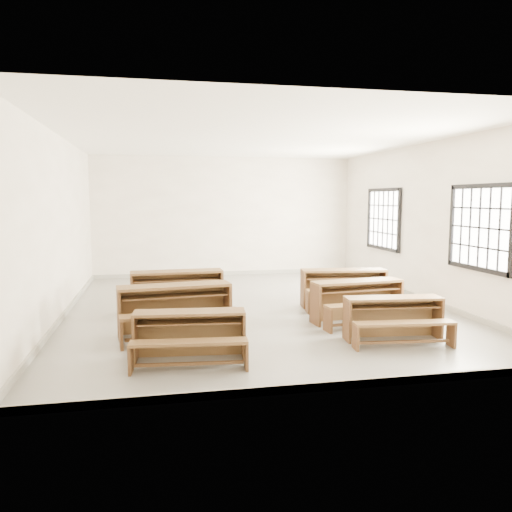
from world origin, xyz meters
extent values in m
plane|color=slate|center=(0.00, 0.00, 0.00)|extent=(8.50, 8.50, 0.00)
cube|color=white|center=(0.00, 0.00, 3.18)|extent=(7.00, 8.50, 0.05)
cube|color=white|center=(0.00, 4.22, 1.60)|extent=(7.00, 0.05, 3.20)
cube|color=white|center=(0.00, -4.22, 1.60)|extent=(7.00, 0.05, 3.20)
cube|color=white|center=(-3.48, 0.00, 1.60)|extent=(0.05, 8.50, 3.20)
cube|color=white|center=(3.48, 0.00, 1.60)|extent=(0.05, 8.50, 3.20)
cube|color=gray|center=(0.00, 4.23, 0.05)|extent=(7.00, 0.04, 0.10)
cube|color=gray|center=(0.00, -4.23, 0.05)|extent=(7.00, 0.04, 0.10)
cube|color=gray|center=(-3.48, 0.00, 0.05)|extent=(0.04, 8.50, 0.10)
cube|color=gray|center=(3.48, 0.00, 0.05)|extent=(0.04, 8.50, 0.10)
cube|color=white|center=(3.47, -1.80, 1.60)|extent=(0.02, 1.50, 1.30)
cube|color=black|center=(3.45, -1.80, 2.29)|extent=(0.06, 1.62, 0.08)
cube|color=black|center=(3.45, -1.80, 0.91)|extent=(0.06, 1.62, 0.08)
cube|color=black|center=(3.45, -1.01, 1.60)|extent=(0.06, 0.08, 1.46)
cube|color=white|center=(3.47, 1.80, 1.60)|extent=(0.02, 1.50, 1.30)
cube|color=black|center=(3.45, 1.80, 2.29)|extent=(0.06, 1.62, 0.08)
cube|color=black|center=(3.45, 1.80, 0.91)|extent=(0.06, 1.62, 0.08)
cube|color=black|center=(3.45, 1.01, 1.60)|extent=(0.06, 0.08, 1.46)
cube|color=black|center=(3.45, 2.59, 1.60)|extent=(0.06, 0.08, 1.46)
cube|color=brown|center=(-1.46, -2.87, 0.62)|extent=(1.46, 0.49, 0.04)
cube|color=brown|center=(-1.44, -2.71, 0.30)|extent=(1.43, 0.17, 0.61)
cube|color=#55341D|center=(-2.15, -2.81, 0.30)|extent=(0.07, 0.36, 0.61)
cube|color=#55341D|center=(-0.76, -2.94, 0.30)|extent=(0.07, 0.36, 0.61)
cube|color=#55341D|center=(-1.46, -2.89, 0.50)|extent=(1.34, 0.39, 0.02)
cube|color=brown|center=(-1.50, -3.31, 0.36)|extent=(1.45, 0.38, 0.04)
cube|color=#55341D|center=(-2.19, -3.24, 0.17)|extent=(0.06, 0.25, 0.34)
cube|color=#55341D|center=(-0.81, -3.37, 0.17)|extent=(0.06, 0.25, 0.34)
cube|color=#55341D|center=(-1.50, -3.31, 0.09)|extent=(1.32, 0.17, 0.04)
cube|color=brown|center=(-1.60, -1.57, 0.75)|extent=(1.75, 0.62, 0.04)
cube|color=brown|center=(-1.62, -1.38, 0.36)|extent=(1.71, 0.24, 0.73)
cube|color=#55341D|center=(-2.43, -1.67, 0.36)|extent=(0.09, 0.43, 0.73)
cube|color=#55341D|center=(-0.76, -1.48, 0.36)|extent=(0.09, 0.43, 0.73)
cube|color=#55341D|center=(-1.59, -1.59, 0.60)|extent=(1.61, 0.50, 0.02)
cube|color=brown|center=(-1.53, -2.09, 0.43)|extent=(1.74, 0.50, 0.04)
cube|color=#55341D|center=(-2.37, -2.19, 0.20)|extent=(0.08, 0.30, 0.41)
cube|color=#55341D|center=(-0.70, -2.00, 0.20)|extent=(0.08, 0.30, 0.41)
cube|color=#55341D|center=(-1.53, -2.09, 0.11)|extent=(1.58, 0.24, 0.04)
cube|color=brown|center=(-1.49, 0.03, 0.74)|extent=(1.70, 0.48, 0.04)
cube|color=brown|center=(-1.50, 0.22, 0.36)|extent=(1.68, 0.11, 0.72)
cube|color=#55341D|center=(-2.31, 0.00, 0.36)|extent=(0.06, 0.42, 0.72)
cube|color=#55341D|center=(-0.67, 0.06, 0.36)|extent=(0.06, 0.42, 0.72)
cube|color=#55341D|center=(-1.49, 0.01, 0.59)|extent=(1.57, 0.37, 0.02)
cube|color=brown|center=(-1.47, -0.49, 0.42)|extent=(1.69, 0.36, 0.04)
cube|color=#55341D|center=(-2.29, -0.52, 0.20)|extent=(0.05, 0.30, 0.40)
cube|color=#55341D|center=(-0.65, -0.46, 0.20)|extent=(0.05, 0.30, 0.40)
cube|color=#55341D|center=(-1.47, -0.49, 0.11)|extent=(1.56, 0.11, 0.04)
cube|color=brown|center=(1.56, -2.53, 0.62)|extent=(1.45, 0.49, 0.04)
cube|color=brown|center=(1.57, -2.37, 0.30)|extent=(1.42, 0.18, 0.61)
cube|color=#55341D|center=(0.86, -2.46, 0.30)|extent=(0.07, 0.36, 0.61)
cube|color=#55341D|center=(2.25, -2.60, 0.30)|extent=(0.07, 0.36, 0.61)
cube|color=#55341D|center=(1.55, -2.55, 0.50)|extent=(1.34, 0.40, 0.02)
cube|color=brown|center=(1.51, -2.96, 0.36)|extent=(1.44, 0.39, 0.04)
cube|color=#55341D|center=(0.82, -2.89, 0.17)|extent=(0.06, 0.25, 0.34)
cube|color=#55341D|center=(2.20, -3.03, 0.17)|extent=(0.06, 0.25, 0.34)
cube|color=#55341D|center=(1.51, -2.96, 0.09)|extent=(1.32, 0.17, 0.04)
cube|color=brown|center=(1.47, -1.39, 0.69)|extent=(1.61, 0.55, 0.04)
cube|color=brown|center=(1.45, -1.21, 0.33)|extent=(1.57, 0.20, 0.67)
cube|color=#55341D|center=(0.70, -1.47, 0.33)|extent=(0.08, 0.40, 0.67)
cube|color=#55341D|center=(2.23, -1.31, 0.33)|extent=(0.08, 0.40, 0.67)
cube|color=#55341D|center=(1.47, -1.41, 0.55)|extent=(1.48, 0.44, 0.02)
cube|color=brown|center=(1.52, -1.87, 0.39)|extent=(1.60, 0.44, 0.04)
cube|color=#55341D|center=(0.75, -1.95, 0.19)|extent=(0.07, 0.28, 0.37)
cube|color=#55341D|center=(2.28, -1.79, 0.19)|extent=(0.07, 0.28, 0.37)
cube|color=#55341D|center=(1.52, -1.87, 0.10)|extent=(1.45, 0.20, 0.04)
cube|color=brown|center=(1.68, -0.22, 0.71)|extent=(1.66, 0.59, 0.04)
cube|color=brown|center=(1.70, -0.04, 0.34)|extent=(1.62, 0.23, 0.69)
cube|color=#55341D|center=(0.90, -0.13, 0.34)|extent=(0.09, 0.41, 0.69)
cube|color=#55341D|center=(2.47, -0.31, 0.34)|extent=(0.09, 0.41, 0.69)
cube|color=#55341D|center=(1.68, -0.24, 0.57)|extent=(1.52, 0.47, 0.02)
cube|color=brown|center=(1.63, -0.71, 0.41)|extent=(1.64, 0.47, 0.04)
cube|color=#55341D|center=(0.84, -0.62, 0.19)|extent=(0.07, 0.29, 0.39)
cube|color=#55341D|center=(2.41, -0.80, 0.19)|extent=(0.07, 0.29, 0.39)
cube|color=#55341D|center=(1.63, -0.71, 0.10)|extent=(1.50, 0.22, 0.04)
camera|label=1|loc=(-1.87, -9.21, 2.08)|focal=35.00mm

